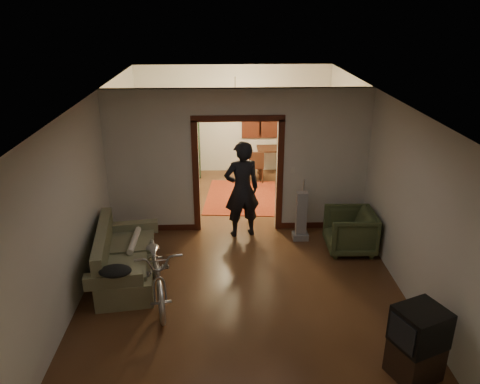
{
  "coord_description": "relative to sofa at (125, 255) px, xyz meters",
  "views": [
    {
      "loc": [
        -0.28,
        -7.75,
        4.22
      ],
      "look_at": [
        0.0,
        -0.3,
        1.2
      ],
      "focal_mm": 35.0,
      "sensor_mm": 36.0,
      "label": 1
    }
  ],
  "objects": [
    {
      "name": "partition_wall",
      "position": [
        1.89,
        1.79,
        0.97
      ],
      "size": [
        5.0,
        0.14,
        2.8
      ],
      "primitive_type": "cube",
      "color": "beige",
      "rests_on": "floor"
    },
    {
      "name": "crt_tv",
      "position": [
        3.89,
        -2.34,
        0.28
      ],
      "size": [
        0.7,
        0.67,
        0.47
      ],
      "primitive_type": "cube",
      "rotation": [
        0.0,
        0.0,
        0.4
      ],
      "color": "black",
      "rests_on": "tv_stand"
    },
    {
      "name": "jacket",
      "position": [
        0.05,
        -0.91,
        0.25
      ],
      "size": [
        0.46,
        0.35,
        0.14
      ],
      "primitive_type": "ellipsoid",
      "color": "black",
      "rests_on": "sofa"
    },
    {
      "name": "wall_back",
      "position": [
        1.89,
        5.29,
        0.97
      ],
      "size": [
        5.0,
        0.02,
        2.8
      ],
      "primitive_type": "cube",
      "color": "beige",
      "rests_on": "floor"
    },
    {
      "name": "bicycle",
      "position": [
        0.59,
        -0.57,
        0.07
      ],
      "size": [
        1.06,
        2.0,
        1.0
      ],
      "primitive_type": "imported",
      "rotation": [
        0.0,
        0.0,
        0.22
      ],
      "color": "silver",
      "rests_on": "floor"
    },
    {
      "name": "chandelier",
      "position": [
        1.89,
        3.54,
        1.92
      ],
      "size": [
        0.24,
        0.24,
        0.24
      ],
      "primitive_type": "sphere",
      "color": "#FFE0A5",
      "rests_on": "ceiling"
    },
    {
      "name": "sofa",
      "position": [
        0.0,
        0.0,
        0.0
      ],
      "size": [
        1.09,
        1.97,
        0.86
      ],
      "primitive_type": "cube",
      "rotation": [
        0.0,
        0.0,
        0.14
      ],
      "color": "brown",
      "rests_on": "floor"
    },
    {
      "name": "floor",
      "position": [
        1.89,
        1.04,
        -0.43
      ],
      "size": [
        5.0,
        8.5,
        0.01
      ],
      "primitive_type": "cube",
      "color": "#3C2213",
      "rests_on": "ground"
    },
    {
      "name": "far_window",
      "position": [
        2.59,
        5.25,
        1.12
      ],
      "size": [
        0.98,
        0.06,
        1.28
      ],
      "primitive_type": "cube",
      "color": "black",
      "rests_on": "wall_back"
    },
    {
      "name": "tv_stand",
      "position": [
        3.89,
        -2.34,
        -0.19
      ],
      "size": [
        0.67,
        0.65,
        0.48
      ],
      "primitive_type": "cube",
      "rotation": [
        0.0,
        0.0,
        0.4
      ],
      "color": "black",
      "rests_on": "floor"
    },
    {
      "name": "person",
      "position": [
        1.96,
        1.49,
        0.52
      ],
      "size": [
        0.78,
        0.61,
        1.89
      ],
      "primitive_type": "imported",
      "rotation": [
        0.0,
        0.0,
        3.39
      ],
      "color": "black",
      "rests_on": "floor"
    },
    {
      "name": "locker",
      "position": [
        0.55,
        4.84,
        0.47
      ],
      "size": [
        0.97,
        0.65,
        1.8
      ],
      "primitive_type": "cube",
      "rotation": [
        0.0,
        0.0,
        0.17
      ],
      "color": "#213520",
      "rests_on": "floor"
    },
    {
      "name": "oriental_rug",
      "position": [
        2.02,
        3.37,
        -0.42
      ],
      "size": [
        1.79,
        2.24,
        0.02
      ],
      "primitive_type": "cube",
      "rotation": [
        0.0,
        0.0,
        -0.09
      ],
      "color": "maroon",
      "rests_on": "floor"
    },
    {
      "name": "globe",
      "position": [
        0.55,
        4.84,
        1.51
      ],
      "size": [
        0.29,
        0.29,
        0.29
      ],
      "primitive_type": "sphere",
      "color": "#1E5972",
      "rests_on": "locker"
    },
    {
      "name": "wall_right",
      "position": [
        4.39,
        1.04,
        0.97
      ],
      "size": [
        0.02,
        8.5,
        2.8
      ],
      "primitive_type": "cube",
      "color": "beige",
      "rests_on": "floor"
    },
    {
      "name": "desk_chair",
      "position": [
        2.43,
        4.39,
        -0.01
      ],
      "size": [
        0.38,
        0.38,
        0.84
      ],
      "primitive_type": "cube",
      "rotation": [
        0.0,
        0.0,
        -0.01
      ],
      "color": "#311A10",
      "rests_on": "floor"
    },
    {
      "name": "door_casing",
      "position": [
        1.89,
        1.79,
        0.67
      ],
      "size": [
        1.74,
        0.2,
        2.32
      ],
      "primitive_type": "cube",
      "color": "#3C170D",
      "rests_on": "floor"
    },
    {
      "name": "desk",
      "position": [
        3.01,
        4.78,
        -0.05
      ],
      "size": [
        1.15,
        0.85,
        0.76
      ],
      "primitive_type": "cube",
      "rotation": [
        0.0,
        0.0,
        -0.29
      ],
      "color": "#311A10",
      "rests_on": "floor"
    },
    {
      "name": "ceiling",
      "position": [
        1.89,
        1.04,
        2.37
      ],
      "size": [
        5.0,
        8.5,
        0.01
      ],
      "primitive_type": "cube",
      "color": "white",
      "rests_on": "floor"
    },
    {
      "name": "armchair",
      "position": [
        3.89,
        0.78,
        -0.04
      ],
      "size": [
        0.88,
        0.85,
        0.78
      ],
      "primitive_type": "imported",
      "rotation": [
        0.0,
        0.0,
        -1.6
      ],
      "color": "#3B4627",
      "rests_on": "floor"
    },
    {
      "name": "wall_left",
      "position": [
        -0.61,
        1.04,
        0.97
      ],
      "size": [
        0.02,
        8.5,
        2.8
      ],
      "primitive_type": "cube",
      "color": "beige",
      "rests_on": "floor"
    },
    {
      "name": "light_switch",
      "position": [
        2.94,
        1.71,
        0.82
      ],
      "size": [
        0.08,
        0.01,
        0.12
      ],
      "primitive_type": "cube",
      "color": "silver",
      "rests_on": "partition_wall"
    },
    {
      "name": "rolled_paper",
      "position": [
        0.1,
        0.3,
        0.1
      ],
      "size": [
        0.1,
        0.84,
        0.1
      ],
      "primitive_type": "cylinder",
      "rotation": [
        1.57,
        0.0,
        0.0
      ],
      "color": "beige",
      "rests_on": "sofa"
    },
    {
      "name": "vacuum",
      "position": [
        3.07,
        1.25,
        0.05
      ],
      "size": [
        0.35,
        0.31,
        0.97
      ],
      "primitive_type": "cube",
      "rotation": [
        0.0,
        0.0,
        -0.28
      ],
      "color": "gray",
      "rests_on": "floor"
    }
  ]
}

